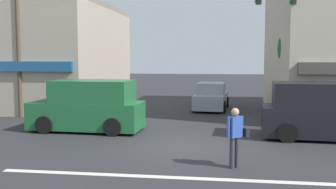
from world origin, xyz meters
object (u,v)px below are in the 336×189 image
at_px(pedestrian_mid_crossing, 236,134).
at_px(van_approaching_near, 323,112).
at_px(street_tree, 310,49).
at_px(traffic_light_mast, 309,30).
at_px(utility_pole_near_left, 18,44).
at_px(van_parked_curbside, 89,107).
at_px(sedan_crossing_rightbound, 211,97).

bearing_deg(pedestrian_mid_crossing, van_approaching_near, 52.60).
distance_m(street_tree, pedestrian_mid_crossing, 10.50).
bearing_deg(van_approaching_near, pedestrian_mid_crossing, -127.40).
xyz_separation_m(street_tree, traffic_light_mast, (-0.66, -2.98, 0.69)).
height_order(street_tree, pedestrian_mid_crossing, street_tree).
bearing_deg(street_tree, van_approaching_near, -95.60).
distance_m(utility_pole_near_left, van_parked_curbside, 6.32).
bearing_deg(van_parked_curbside, sedan_crossing_rightbound, 57.61).
height_order(utility_pole_near_left, van_approaching_near, utility_pole_near_left).
bearing_deg(van_parked_curbside, traffic_light_mast, 10.94).
bearing_deg(traffic_light_mast, van_approaching_near, -85.55).
distance_m(utility_pole_near_left, pedestrian_mid_crossing, 13.52).
bearing_deg(pedestrian_mid_crossing, sedan_crossing_rightbound, 94.97).
relative_size(utility_pole_near_left, van_approaching_near, 1.52).
bearing_deg(utility_pole_near_left, traffic_light_mast, -5.85).
bearing_deg(traffic_light_mast, sedan_crossing_rightbound, 126.01).
bearing_deg(utility_pole_near_left, pedestrian_mid_crossing, -36.53).
relative_size(traffic_light_mast, sedan_crossing_rightbound, 1.47).
relative_size(street_tree, van_parked_curbside, 1.08).
bearing_deg(pedestrian_mid_crossing, van_parked_curbside, 141.28).
height_order(utility_pole_near_left, traffic_light_mast, utility_pole_near_left).
relative_size(street_tree, van_approaching_near, 1.07).
xyz_separation_m(street_tree, sedan_crossing_rightbound, (-4.90, 2.85, -2.78)).
height_order(sedan_crossing_rightbound, pedestrian_mid_crossing, pedestrian_mid_crossing).
height_order(traffic_light_mast, van_parked_curbside, traffic_light_mast).
xyz_separation_m(traffic_light_mast, van_parked_curbside, (-9.05, -1.75, -3.17)).
bearing_deg(street_tree, pedestrian_mid_crossing, -112.09).
bearing_deg(van_parked_curbside, van_approaching_near, -2.20).
bearing_deg(sedan_crossing_rightbound, street_tree, -30.21).
bearing_deg(traffic_light_mast, utility_pole_near_left, 174.15).
xyz_separation_m(traffic_light_mast, sedan_crossing_rightbound, (-4.24, 5.83, -3.46)).
xyz_separation_m(traffic_light_mast, pedestrian_mid_crossing, (-3.17, -6.46, -3.22)).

